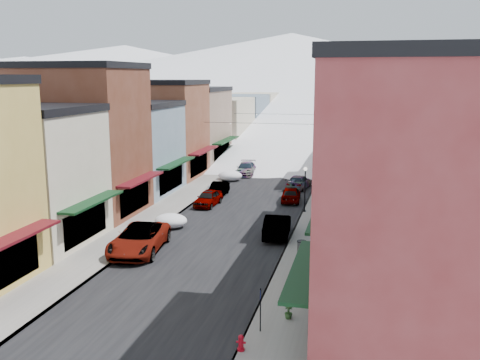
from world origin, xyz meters
The scene contains 39 objects.
ground centered at (0.00, 0.00, 0.00)m, with size 600.00×600.00×0.00m, color gray.
road centered at (0.00, 60.00, 0.01)m, with size 10.00×160.00×0.01m, color black.
sidewalk_left centered at (-6.60, 60.00, 0.07)m, with size 3.20×160.00×0.15m, color gray.
sidewalk_right centered at (6.60, 60.00, 0.07)m, with size 3.20×160.00×0.15m, color gray.
curb_left centered at (-5.05, 60.00, 0.07)m, with size 0.10×160.00×0.15m, color slate.
curb_right centered at (5.05, 60.00, 0.07)m, with size 0.10×160.00×0.15m, color slate.
bldg_l_cream centered at (-13.19, 12.50, 4.76)m, with size 11.30×8.20×9.50m.
bldg_l_brick_near centered at (-13.69, 20.50, 6.26)m, with size 12.30×8.20×12.50m.
bldg_l_grayblue centered at (-13.19, 29.00, 4.51)m, with size 11.30×9.20×9.00m.
bldg_l_brick_far centered at (-14.19, 38.00, 5.51)m, with size 13.30×9.20×11.00m.
bldg_l_tan centered at (-13.19, 48.00, 5.01)m, with size 11.30×11.20×10.00m.
bldg_r_brick_near centered at (13.69, 3.00, 6.26)m, with size 12.30×9.20×12.50m.
bldg_r_green centered at (13.19, 12.00, 4.76)m, with size 11.30×9.20×9.50m.
bldg_r_blue centered at (13.19, 21.00, 5.26)m, with size 11.30×9.20×10.50m.
bldg_r_cream centered at (13.69, 30.00, 4.51)m, with size 12.30×9.20×9.00m.
bldg_r_brick_far centered at (14.19, 39.00, 5.76)m, with size 13.30×9.20×11.50m.
bldg_r_tan centered at (13.19, 49.00, 4.76)m, with size 11.30×11.20×9.50m.
distant_blocks centered at (0.00, 83.00, 4.00)m, with size 34.00×55.00×8.00m.
mountain_ridge centered at (-19.47, 277.18, 14.36)m, with size 670.00×340.00×34.00m.
overhead_cables centered at (0.00, 47.50, 6.20)m, with size 16.40×15.04×0.04m.
car_white_suv centered at (-4.30, 12.31, 0.89)m, with size 2.96×6.42×1.78m, color silver.
car_silver_sedan centered at (-3.50, 25.63, 0.70)m, with size 1.66×4.13×1.41m, color #999BA0.
car_dark_hatch centered at (-3.65, 29.68, 0.66)m, with size 1.40×4.02×1.32m, color black.
car_silver_wagon centered at (-3.50, 41.30, 0.73)m, with size 2.05×5.04×1.46m, color #A6A9AF.
car_green_sedan centered at (4.00, 17.83, 0.81)m, with size 1.72×4.93×1.62m, color black.
car_gray_suv centered at (3.50, 28.90, 0.72)m, with size 1.69×4.21×1.43m, color #9FA4A8.
car_black_sedan centered at (3.50, 35.03, 0.68)m, with size 1.90×4.68×1.36m, color black.
car_lane_silver centered at (-1.86, 57.85, 0.78)m, with size 1.85×4.60×1.57m, color gray.
car_lane_white centered at (1.24, 62.55, 0.81)m, with size 2.69×5.84×1.62m, color white.
fire_hydrant centered at (5.20, 1.00, 0.47)m, with size 0.41×0.31×0.70m.
parking_sign centered at (5.66, 2.87, 1.35)m, with size 0.06×0.28×2.05m.
trash_can centered at (6.28, 13.46, 0.67)m, with size 0.60×0.60×1.02m.
streetlamp_near centered at (5.20, 24.94, 2.56)m, with size 0.32×0.32×3.82m.
streetlamp_far centered at (5.20, 55.00, 3.10)m, with size 0.39×0.39×4.68m.
planter_near centered at (7.80, 9.15, 0.44)m, with size 0.53×0.46×0.59m, color #32652D.
planter_far centered at (6.71, 4.42, 0.48)m, with size 0.37×0.37×0.66m, color #2C5024.
snow_pile_near centered at (-4.28, 18.36, 0.51)m, with size 2.54×2.76×1.08m.
snow_pile_mid centered at (-4.28, 31.87, 0.42)m, with size 2.08×2.48×0.88m.
snow_pile_far centered at (-4.40, 37.47, 0.54)m, with size 2.66×2.84×1.13m.
Camera 1 is at (9.82, -19.03, 11.43)m, focal length 40.00 mm.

